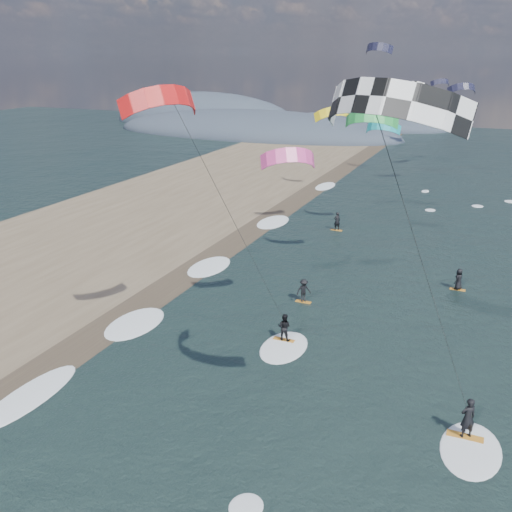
% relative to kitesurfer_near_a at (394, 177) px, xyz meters
% --- Properties ---
extents(wet_sand_strip, '(3.00, 240.00, 0.00)m').
position_rel_kitesurfer_near_a_xyz_m(wet_sand_strip, '(-18.33, 3.71, -12.64)').
color(wet_sand_strip, '#382D23').
rests_on(wet_sand_strip, ground).
extents(coastal_hills, '(80.00, 41.00, 15.00)m').
position_rel_kitesurfer_near_a_xyz_m(coastal_hills, '(-51.17, 101.57, -12.65)').
color(coastal_hills, '#3D4756').
rests_on(coastal_hills, ground).
extents(kitesurfer_near_a, '(8.22, 9.14, 16.15)m').
position_rel_kitesurfer_near_a_xyz_m(kitesurfer_near_a, '(0.00, 0.00, 0.00)').
color(kitesurfer_near_a, '#BE7621').
rests_on(kitesurfer_near_a, ground).
extents(kitesurfer_near_b, '(6.77, 9.32, 15.54)m').
position_rel_kitesurfer_near_a_xyz_m(kitesurfer_near_b, '(-9.88, 6.12, -2.45)').
color(kitesurfer_near_b, '#BE7621').
rests_on(kitesurfer_near_b, ground).
extents(far_kitesurfers, '(13.31, 18.30, 1.84)m').
position_rel_kitesurfer_near_a_xyz_m(far_kitesurfers, '(-6.15, 21.96, -11.78)').
color(far_kitesurfers, '#BE7621').
rests_on(far_kitesurfers, ground).
extents(bg_kite_field, '(12.13, 78.24, 10.84)m').
position_rel_kitesurfer_near_a_xyz_m(bg_kite_field, '(-6.74, 48.15, -0.86)').
color(bg_kite_field, black).
rests_on(bg_kite_field, ground).
extents(shoreline_surf, '(2.40, 79.40, 0.11)m').
position_rel_kitesurfer_near_a_xyz_m(shoreline_surf, '(-17.13, 8.46, -12.65)').
color(shoreline_surf, white).
rests_on(shoreline_surf, ground).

